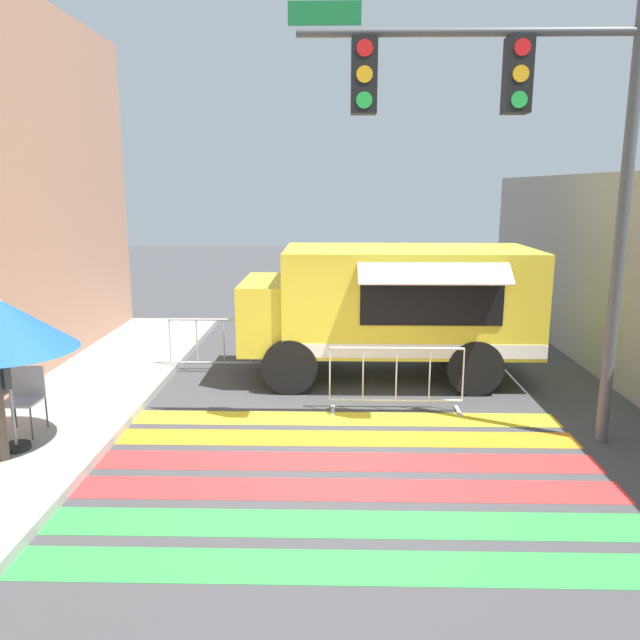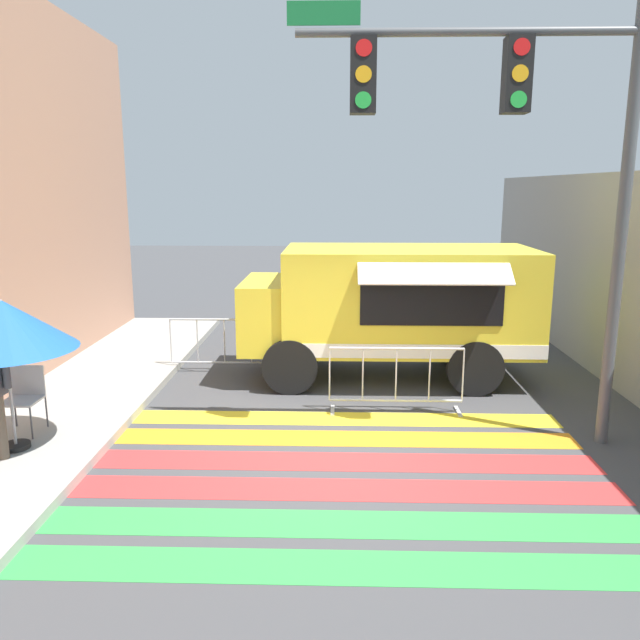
% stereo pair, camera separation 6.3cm
% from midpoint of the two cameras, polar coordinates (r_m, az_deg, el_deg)
% --- Properties ---
extents(ground_plane, '(60.00, 60.00, 0.00)m').
position_cam_midpoint_polar(ground_plane, '(8.48, 2.30, -12.02)').
color(ground_plane, '#424244').
extents(concrete_wall_right, '(0.20, 16.00, 3.72)m').
position_cam_midpoint_polar(concrete_wall_right, '(11.94, 25.90, 3.15)').
color(concrete_wall_right, gray).
rests_on(concrete_wall_right, ground_plane).
extents(crosswalk_painted, '(6.40, 4.36, 0.01)m').
position_cam_midpoint_polar(crosswalk_painted, '(7.88, 2.39, -13.96)').
color(crosswalk_painted, green).
rests_on(crosswalk_painted, ground_plane).
extents(food_truck, '(5.21, 2.67, 2.39)m').
position_cam_midpoint_polar(food_truck, '(11.41, 5.83, 1.64)').
color(food_truck, yellow).
rests_on(food_truck, ground_plane).
extents(traffic_signal_pole, '(4.38, 0.29, 5.70)m').
position_cam_midpoint_polar(traffic_signal_pole, '(8.53, 17.28, 15.94)').
color(traffic_signal_pole, '#515456').
rests_on(traffic_signal_pole, ground_plane).
extents(patio_umbrella, '(1.77, 1.77, 1.97)m').
position_cam_midpoint_polar(patio_umbrella, '(8.71, -27.17, -0.48)').
color(patio_umbrella, black).
rests_on(patio_umbrella, sidewalk_left).
extents(folding_chair, '(0.47, 0.47, 0.90)m').
position_cam_midpoint_polar(folding_chair, '(9.58, -25.59, -6.08)').
color(folding_chair, '#4C4C51').
rests_on(folding_chair, sidewalk_left).
extents(barricade_front, '(2.10, 0.44, 1.05)m').
position_cam_midpoint_polar(barricade_front, '(9.82, 6.80, -5.46)').
color(barricade_front, '#B7BABF').
rests_on(barricade_front, ground_plane).
extents(barricade_side, '(2.07, 0.44, 1.05)m').
position_cam_midpoint_polar(barricade_side, '(11.95, -8.92, -2.35)').
color(barricade_side, '#B7BABF').
rests_on(barricade_side, ground_plane).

